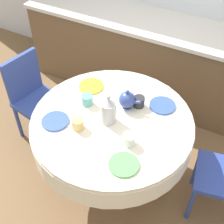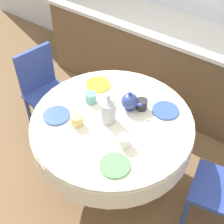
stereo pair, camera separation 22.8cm
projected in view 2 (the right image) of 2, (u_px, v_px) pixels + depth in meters
name	position (u px, v px, depth m)	size (l,w,h in m)	color
ground_plane	(112.00, 178.00, 2.89)	(12.00, 12.00, 0.00)	brown
kitchen_counter	(184.00, 69.00, 3.32)	(3.24, 0.64, 0.91)	brown
dining_table	(112.00, 131.00, 2.43)	(1.24, 1.24, 0.78)	olive
chair_right	(45.00, 88.00, 3.04)	(0.47, 0.47, 0.89)	#2D428E
plate_near_left	(56.00, 115.00, 2.36)	(0.21, 0.21, 0.01)	#3856AD
cup_near_left	(77.00, 120.00, 2.28)	(0.09, 0.09, 0.08)	#DBB766
plate_near_right	(115.00, 165.00, 2.03)	(0.21, 0.21, 0.01)	#5BA85B
cup_near_right	(124.00, 141.00, 2.14)	(0.09, 0.09, 0.08)	white
plate_far_left	(98.00, 84.00, 2.63)	(0.21, 0.21, 0.01)	yellow
cup_far_left	(91.00, 98.00, 2.45)	(0.09, 0.09, 0.08)	#5BA39E
plate_far_right	(165.00, 110.00, 2.40)	(0.21, 0.21, 0.01)	#3856AD
cup_far_right	(142.00, 104.00, 2.40)	(0.09, 0.09, 0.08)	#28282D
coffee_carafe	(108.00, 110.00, 2.26)	(0.11, 0.11, 0.25)	#B2B2B7
teapot	(130.00, 101.00, 2.37)	(0.18, 0.13, 0.17)	#33478E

